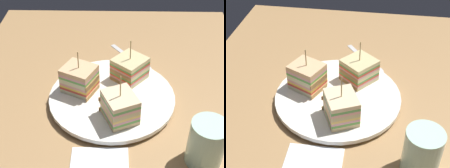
% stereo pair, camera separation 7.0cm
% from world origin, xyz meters
% --- Properties ---
extents(ground_plane, '(0.90, 0.71, 0.02)m').
position_xyz_m(ground_plane, '(0.00, 0.00, -0.01)').
color(ground_plane, '#A77D4E').
extents(plate, '(0.27, 0.27, 0.02)m').
position_xyz_m(plate, '(0.00, 0.00, 0.01)').
color(plate, white).
rests_on(plate, ground_plane).
extents(sandwich_wedge_0, '(0.09, 0.08, 0.10)m').
position_xyz_m(sandwich_wedge_0, '(-0.07, -0.02, 0.05)').
color(sandwich_wedge_0, beige).
rests_on(sandwich_wedge_0, plate).
extents(sandwich_wedge_1, '(0.09, 0.09, 0.10)m').
position_xyz_m(sandwich_wedge_1, '(0.06, -0.04, 0.04)').
color(sandwich_wedge_1, beige).
rests_on(sandwich_wedge_1, plate).
extents(sandwich_wedge_2, '(0.08, 0.09, 0.10)m').
position_xyz_m(sandwich_wedge_2, '(0.02, 0.07, 0.05)').
color(sandwich_wedge_2, beige).
rests_on(sandwich_wedge_2, plate).
extents(chip_pile, '(0.06, 0.07, 0.02)m').
position_xyz_m(chip_pile, '(-0.01, -0.00, 0.03)').
color(chip_pile, '#DBC160').
rests_on(chip_pile, plate).
extents(spoon, '(0.14, 0.11, 0.01)m').
position_xyz_m(spoon, '(0.14, -0.07, 0.00)').
color(spoon, silver).
rests_on(spoon, ground_plane).
extents(drinking_glass, '(0.07, 0.07, 0.09)m').
position_xyz_m(drinking_glass, '(-0.16, -0.17, 0.04)').
color(drinking_glass, silver).
rests_on(drinking_glass, ground_plane).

